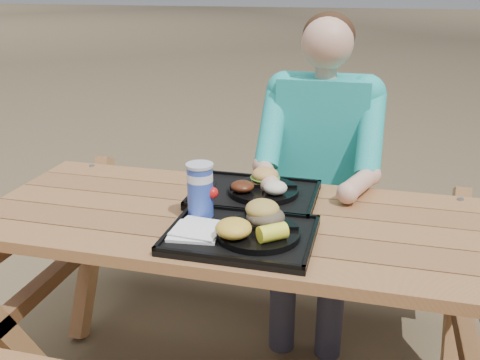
# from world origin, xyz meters

# --- Properties ---
(picnic_table) EXTENTS (1.80, 1.49, 0.75)m
(picnic_table) POSITION_xyz_m (0.00, 0.00, 0.38)
(picnic_table) COLOR #999999
(picnic_table) RESTS_ON ground
(tray_near) EXTENTS (0.45, 0.35, 0.02)m
(tray_near) POSITION_xyz_m (0.05, -0.17, 0.76)
(tray_near) COLOR black
(tray_near) RESTS_ON picnic_table
(tray_far) EXTENTS (0.45, 0.35, 0.02)m
(tray_far) POSITION_xyz_m (0.01, 0.16, 0.76)
(tray_far) COLOR black
(tray_far) RESTS_ON picnic_table
(plate_near) EXTENTS (0.26, 0.26, 0.02)m
(plate_near) POSITION_xyz_m (0.10, -0.18, 0.78)
(plate_near) COLOR black
(plate_near) RESTS_ON tray_near
(plate_far) EXTENTS (0.26, 0.26, 0.02)m
(plate_far) POSITION_xyz_m (0.04, 0.17, 0.78)
(plate_far) COLOR black
(plate_far) RESTS_ON tray_far
(napkin_stack) EXTENTS (0.17, 0.17, 0.02)m
(napkin_stack) POSITION_xyz_m (-0.09, -0.20, 0.78)
(napkin_stack) COLOR white
(napkin_stack) RESTS_ON tray_near
(soda_cup) EXTENTS (0.09, 0.09, 0.17)m
(soda_cup) POSITION_xyz_m (-0.12, -0.08, 0.86)
(soda_cup) COLOR #1533A4
(soda_cup) RESTS_ON tray_near
(condiment_bbq) EXTENTS (0.05, 0.05, 0.03)m
(condiment_bbq) POSITION_xyz_m (0.06, -0.05, 0.79)
(condiment_bbq) COLOR black
(condiment_bbq) RESTS_ON tray_near
(condiment_mustard) EXTENTS (0.05, 0.05, 0.03)m
(condiment_mustard) POSITION_xyz_m (0.10, -0.05, 0.78)
(condiment_mustard) COLOR yellow
(condiment_mustard) RESTS_ON tray_near
(sandwich) EXTENTS (0.11, 0.11, 0.12)m
(sandwich) POSITION_xyz_m (0.11, -0.13, 0.85)
(sandwich) COLOR gold
(sandwich) RESTS_ON plate_near
(mac_cheese) EXTENTS (0.11, 0.11, 0.06)m
(mac_cheese) POSITION_xyz_m (0.04, -0.24, 0.82)
(mac_cheese) COLOR yellow
(mac_cheese) RESTS_ON plate_near
(corn_cob) EXTENTS (0.12, 0.12, 0.05)m
(corn_cob) POSITION_xyz_m (0.16, -0.23, 0.82)
(corn_cob) COLOR #FFFE35
(corn_cob) RESTS_ON plate_near
(cutlery_far) EXTENTS (0.05, 0.14, 0.01)m
(cutlery_far) POSITION_xyz_m (-0.15, 0.17, 0.77)
(cutlery_far) COLOR black
(cutlery_far) RESTS_ON tray_far
(burger) EXTENTS (0.10, 0.10, 0.09)m
(burger) POSITION_xyz_m (0.04, 0.22, 0.84)
(burger) COLOR #CF9449
(burger) RESTS_ON plate_far
(baked_beans) EXTENTS (0.09, 0.09, 0.04)m
(baked_beans) POSITION_xyz_m (-0.02, 0.12, 0.81)
(baked_beans) COLOR #4B200F
(baked_beans) RESTS_ON plate_far
(potato_salad) EXTENTS (0.09, 0.09, 0.05)m
(potato_salad) POSITION_xyz_m (0.10, 0.13, 0.81)
(potato_salad) COLOR beige
(potato_salad) RESTS_ON plate_far
(diner) EXTENTS (0.48, 0.84, 1.28)m
(diner) POSITION_xyz_m (0.21, 0.61, 0.64)
(diner) COLOR #19AEAF
(diner) RESTS_ON ground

